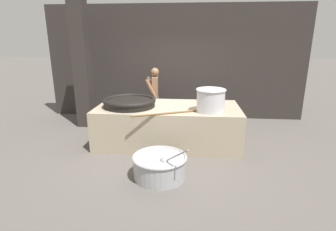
{
  "coord_description": "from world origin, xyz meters",
  "views": [
    {
      "loc": [
        0.51,
        -5.66,
        2.3
      ],
      "look_at": [
        0.0,
        0.0,
        0.65
      ],
      "focal_mm": 28.0,
      "sensor_mm": 36.0,
      "label": 1
    }
  ],
  "objects_px": {
    "giant_wok_near": "(130,102)",
    "stock_pot": "(211,100)",
    "prep_bowl_vegetables": "(160,165)",
    "cook": "(155,95)"
  },
  "relations": [
    {
      "from": "prep_bowl_vegetables",
      "to": "cook",
      "type": "bearing_deg",
      "value": 99.32
    },
    {
      "from": "prep_bowl_vegetables",
      "to": "stock_pot",
      "type": "bearing_deg",
      "value": 53.29
    },
    {
      "from": "giant_wok_near",
      "to": "stock_pot",
      "type": "distance_m",
      "value": 1.79
    },
    {
      "from": "stock_pot",
      "to": "prep_bowl_vegetables",
      "type": "xyz_separation_m",
      "value": [
        -0.91,
        -1.22,
        -0.9
      ]
    },
    {
      "from": "giant_wok_near",
      "to": "stock_pot",
      "type": "bearing_deg",
      "value": -9.2
    },
    {
      "from": "giant_wok_near",
      "to": "stock_pot",
      "type": "xyz_separation_m",
      "value": [
        1.76,
        -0.28,
        0.15
      ]
    },
    {
      "from": "cook",
      "to": "prep_bowl_vegetables",
      "type": "distance_m",
      "value": 2.92
    },
    {
      "from": "giant_wok_near",
      "to": "prep_bowl_vegetables",
      "type": "xyz_separation_m",
      "value": [
        0.85,
        -1.51,
        -0.74
      ]
    },
    {
      "from": "giant_wok_near",
      "to": "prep_bowl_vegetables",
      "type": "relative_size",
      "value": 1.11
    },
    {
      "from": "cook",
      "to": "prep_bowl_vegetables",
      "type": "xyz_separation_m",
      "value": [
        0.46,
        -2.81,
        -0.64
      ]
    }
  ]
}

